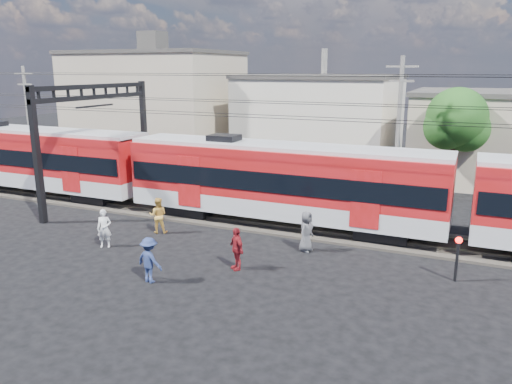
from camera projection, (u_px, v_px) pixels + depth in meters
ground at (170, 280)px, 18.91m from camera, size 120.00×120.00×0.00m
track_bed at (255, 221)px, 26.00m from camera, size 70.00×3.40×0.12m
rail_near at (249, 223)px, 25.31m from camera, size 70.00×0.12×0.12m
rail_far at (260, 215)px, 26.64m from camera, size 70.00×0.12×0.12m
commuter_train at (286, 180)px, 24.78m from camera, size 50.30×3.08×4.17m
catenary at (115, 117)px, 28.15m from camera, size 70.00×9.30×7.52m
building_west at (156, 104)px, 45.74m from camera, size 14.28×10.20×9.30m
building_midwest at (323, 118)px, 42.81m from camera, size 12.24×12.24×7.30m
utility_pole_mid at (398, 126)px, 28.82m from camera, size 1.80×0.24×8.50m
utility_pole_west at (28, 115)px, 38.89m from camera, size 1.80×0.24×8.00m
tree_near at (460, 121)px, 30.29m from camera, size 3.82×3.64×6.72m
pedestrian_a at (104, 228)px, 22.20m from camera, size 0.75×0.67×1.73m
pedestrian_b at (158, 215)px, 24.14m from camera, size 1.05×0.96×1.76m
pedestrian_c at (149, 260)px, 18.53m from camera, size 1.22×0.84×1.74m
pedestrian_d at (237, 248)px, 19.71m from camera, size 1.06×0.97×1.74m
pedestrian_e at (306, 231)px, 21.66m from camera, size 0.71×0.96×1.81m
crossing_signal at (458, 250)px, 18.48m from camera, size 0.26×0.26×1.80m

